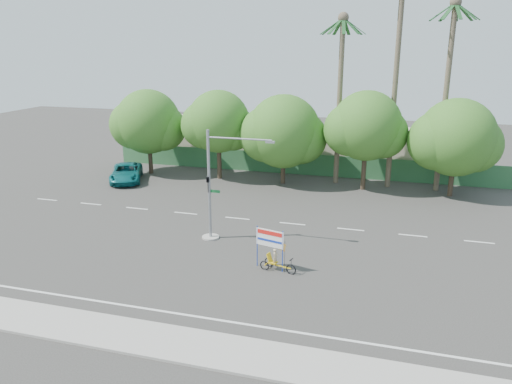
# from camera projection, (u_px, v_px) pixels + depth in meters

# --- Properties ---
(ground) EXTENTS (120.00, 120.00, 0.00)m
(ground) POSITION_uv_depth(u_px,v_px,m) (227.00, 268.00, 27.68)
(ground) COLOR #33302D
(ground) RESTS_ON ground
(sidewalk_near) EXTENTS (50.00, 2.40, 0.12)m
(sidewalk_near) POSITION_uv_depth(u_px,v_px,m) (167.00, 342.00, 20.76)
(sidewalk_near) COLOR gray
(sidewalk_near) RESTS_ON ground
(fence) EXTENTS (38.00, 0.08, 2.00)m
(fence) POSITION_uv_depth(u_px,v_px,m) (302.00, 164.00, 47.18)
(fence) COLOR #336B3D
(fence) RESTS_ON ground
(building_left) EXTENTS (12.00, 8.00, 4.00)m
(building_left) POSITION_uv_depth(u_px,v_px,m) (219.00, 140.00, 53.69)
(building_left) COLOR beige
(building_left) RESTS_ON ground
(building_right) EXTENTS (14.00, 8.00, 3.60)m
(building_right) POSITION_uv_depth(u_px,v_px,m) (391.00, 151.00, 48.97)
(building_right) COLOR beige
(building_right) RESTS_ON ground
(tree_far_left) EXTENTS (7.14, 6.00, 7.96)m
(tree_far_left) POSITION_uv_depth(u_px,v_px,m) (148.00, 124.00, 46.61)
(tree_far_left) COLOR #473828
(tree_far_left) RESTS_ON ground
(tree_left) EXTENTS (6.66, 5.60, 8.07)m
(tree_left) POSITION_uv_depth(u_px,v_px,m) (218.00, 124.00, 44.66)
(tree_left) COLOR #473828
(tree_left) RESTS_ON ground
(tree_center) EXTENTS (7.62, 6.40, 7.85)m
(tree_center) POSITION_uv_depth(u_px,v_px,m) (283.00, 134.00, 43.24)
(tree_center) COLOR #473828
(tree_center) RESTS_ON ground
(tree_right) EXTENTS (6.90, 5.80, 8.36)m
(tree_right) POSITION_uv_depth(u_px,v_px,m) (366.00, 128.00, 41.17)
(tree_right) COLOR #473828
(tree_right) RESTS_ON ground
(tree_far_right) EXTENTS (7.38, 6.20, 7.94)m
(tree_far_right) POSITION_uv_depth(u_px,v_px,m) (455.00, 140.00, 39.48)
(tree_far_right) COLOR #473828
(tree_far_right) RESTS_ON ground
(palm_tall) EXTENTS (3.73, 3.79, 17.45)m
(palm_tall) POSITION_uv_depth(u_px,v_px,m) (397.00, 63.00, 40.50)
(palm_tall) COLOR #70604C
(palm_tall) RESTS_ON ground
(palm_mid) EXTENTS (3.73, 3.79, 15.45)m
(palm_mid) POSITION_uv_depth(u_px,v_px,m) (448.00, 77.00, 39.75)
(palm_mid) COLOR #70604C
(palm_mid) RESTS_ON ground
(palm_short) EXTENTS (3.73, 3.79, 14.45)m
(palm_short) POSITION_uv_depth(u_px,v_px,m) (340.00, 82.00, 42.16)
(palm_short) COLOR #70604C
(palm_short) RESTS_ON ground
(traffic_signal) EXTENTS (4.72, 1.10, 7.00)m
(traffic_signal) POSITION_uv_depth(u_px,v_px,m) (214.00, 195.00, 31.09)
(traffic_signal) COLOR gray
(traffic_signal) RESTS_ON ground
(trike_billboard) EXTENTS (2.40, 0.91, 2.42)m
(trike_billboard) POSITION_uv_depth(u_px,v_px,m) (273.00, 253.00, 27.25)
(trike_billboard) COLOR black
(trike_billboard) RESTS_ON ground
(pickup_truck) EXTENTS (4.66, 6.13, 1.55)m
(pickup_truck) POSITION_uv_depth(u_px,v_px,m) (126.00, 173.00, 44.97)
(pickup_truck) COLOR #0E5F62
(pickup_truck) RESTS_ON ground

